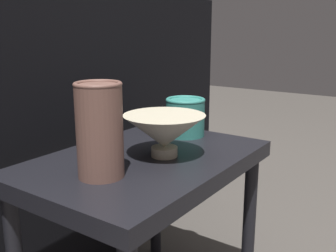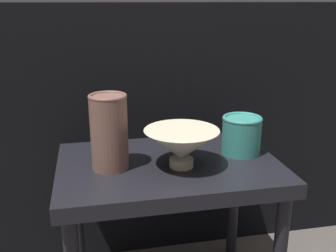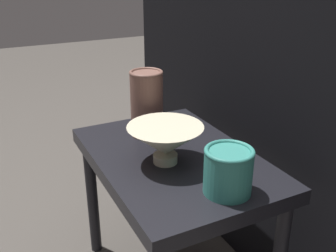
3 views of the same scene
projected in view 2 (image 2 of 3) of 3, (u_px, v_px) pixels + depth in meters
table at (169, 182)px, 1.09m from camera, size 0.60×0.41×0.45m
couch_backdrop at (142, 117)px, 1.55m from camera, size 1.58×0.50×0.87m
bowl at (182, 145)px, 1.02m from camera, size 0.20×0.20×0.10m
vase_textured_left at (109, 131)px, 1.00m from camera, size 0.10×0.10×0.20m
vase_colorful_right at (241, 134)px, 1.11m from camera, size 0.11×0.11×0.11m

